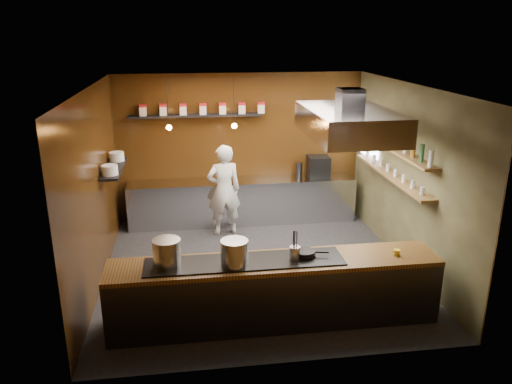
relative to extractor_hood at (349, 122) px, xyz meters
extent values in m
plane|color=black|center=(-1.30, 0.40, -2.51)|extent=(5.00, 5.00, 0.00)
plane|color=#311B08|center=(-1.30, 2.90, -1.01)|extent=(5.00, 0.00, 5.00)
plane|color=#311B08|center=(-3.80, 0.40, -1.01)|extent=(0.00, 5.00, 5.00)
plane|color=#423D25|center=(1.20, 0.40, -1.01)|extent=(0.00, 5.00, 5.00)
plane|color=silver|center=(-1.30, 0.40, 0.49)|extent=(5.00, 5.00, 0.00)
plane|color=white|center=(1.15, 2.10, -0.61)|extent=(0.00, 1.00, 1.00)
cube|color=silver|center=(-1.30, 2.57, -2.06)|extent=(4.60, 0.65, 0.90)
cube|color=#38383D|center=(-1.30, -1.20, -2.08)|extent=(4.40, 0.70, 0.86)
cube|color=brown|center=(-1.30, -1.20, -1.62)|extent=(4.40, 0.72, 0.06)
cube|color=black|center=(-1.70, -1.20, -1.58)|extent=(2.60, 0.55, 0.02)
cube|color=black|center=(-2.20, 2.76, -0.31)|extent=(2.60, 0.26, 0.04)
cube|color=black|center=(-3.64, 1.40, -0.96)|extent=(0.30, 1.40, 0.04)
cube|color=olive|center=(1.04, 0.70, -0.59)|extent=(0.26, 2.80, 0.04)
cube|color=olive|center=(1.04, 0.70, -1.06)|extent=(0.26, 2.80, 0.04)
cube|color=#38383D|center=(0.00, 0.00, 0.34)|extent=(0.35, 0.35, 0.30)
cube|color=silver|center=(0.00, 0.00, -0.01)|extent=(1.20, 2.00, 0.40)
cube|color=white|center=(0.00, 0.00, -0.22)|extent=(1.00, 1.80, 0.02)
cylinder|color=black|center=(-2.70, 2.10, 0.04)|extent=(0.01, 0.01, 0.90)
sphere|color=orange|center=(-2.70, 2.10, -0.41)|extent=(0.10, 0.10, 0.10)
cylinder|color=black|center=(-1.50, 2.10, 0.04)|extent=(0.01, 0.01, 0.90)
sphere|color=orange|center=(-1.50, 2.10, -0.41)|extent=(0.10, 0.10, 0.10)
cube|color=beige|center=(-3.20, 2.76, -0.20)|extent=(0.13, 0.13, 0.17)
cube|color=#AF151A|center=(-3.20, 2.76, -0.09)|extent=(0.13, 0.13, 0.05)
cube|color=beige|center=(-2.82, 2.76, -0.20)|extent=(0.13, 0.13, 0.17)
cube|color=#AF151A|center=(-2.82, 2.76, -0.09)|extent=(0.13, 0.13, 0.05)
cube|color=beige|center=(-2.43, 2.76, -0.20)|extent=(0.13, 0.13, 0.17)
cube|color=#AF151A|center=(-2.43, 2.76, -0.09)|extent=(0.13, 0.13, 0.05)
cube|color=beige|center=(-2.05, 2.76, -0.20)|extent=(0.13, 0.13, 0.17)
cube|color=#AF151A|center=(-2.05, 2.76, -0.09)|extent=(0.14, 0.13, 0.05)
cube|color=beige|center=(-1.67, 2.76, -0.20)|extent=(0.13, 0.13, 0.17)
cube|color=#AF151A|center=(-1.67, 2.76, -0.09)|extent=(0.14, 0.13, 0.05)
cube|color=beige|center=(-1.28, 2.76, -0.20)|extent=(0.13, 0.13, 0.17)
cube|color=#AF151A|center=(-1.28, 2.76, -0.09)|extent=(0.14, 0.13, 0.05)
cube|color=beige|center=(-0.90, 2.76, -0.20)|extent=(0.13, 0.13, 0.17)
cube|color=#AF151A|center=(-0.90, 2.76, -0.09)|extent=(0.14, 0.13, 0.05)
cylinder|color=white|center=(-3.64, 0.95, -0.86)|extent=(0.26, 0.26, 0.16)
cylinder|color=white|center=(-3.64, 1.85, -0.86)|extent=(0.26, 0.26, 0.16)
cylinder|color=silver|center=(1.04, -0.60, -0.45)|extent=(0.06, 0.06, 0.24)
cylinder|color=#2D5933|center=(1.04, -0.31, -0.45)|extent=(0.06, 0.06, 0.24)
cylinder|color=#8C601E|center=(1.04, -0.02, -0.45)|extent=(0.06, 0.06, 0.24)
cylinder|color=silver|center=(1.04, 0.27, -0.45)|extent=(0.06, 0.06, 0.24)
cylinder|color=#2D5933|center=(1.04, 0.56, -0.45)|extent=(0.06, 0.06, 0.24)
cylinder|color=#8C601E|center=(1.04, 0.84, -0.45)|extent=(0.06, 0.06, 0.24)
cylinder|color=silver|center=(1.04, 1.13, -0.45)|extent=(0.06, 0.06, 0.24)
cylinder|color=#2D5933|center=(1.04, 1.42, -0.45)|extent=(0.06, 0.06, 0.24)
cylinder|color=#8C601E|center=(1.04, 1.71, -0.45)|extent=(0.06, 0.06, 0.24)
cylinder|color=silver|center=(1.04, 2.00, -0.45)|extent=(0.06, 0.06, 0.24)
cylinder|color=silver|center=(1.04, -0.45, -0.97)|extent=(0.07, 0.07, 0.13)
cylinder|color=silver|center=(1.04, -0.12, -0.97)|extent=(0.07, 0.07, 0.13)
cylinder|color=silver|center=(1.04, 0.21, -0.97)|extent=(0.07, 0.07, 0.13)
cylinder|color=silver|center=(1.04, 0.54, -0.97)|extent=(0.07, 0.07, 0.13)
cylinder|color=silver|center=(1.04, 0.86, -0.97)|extent=(0.07, 0.07, 0.13)
cylinder|color=silver|center=(1.04, 1.19, -0.97)|extent=(0.07, 0.07, 0.13)
cylinder|color=silver|center=(1.04, 1.52, -0.97)|extent=(0.07, 0.07, 0.13)
cylinder|color=silver|center=(1.04, 1.85, -0.97)|extent=(0.07, 0.07, 0.13)
cylinder|color=#BBBDC2|center=(-2.70, -1.17, -1.39)|extent=(0.41, 0.41, 0.35)
cylinder|color=silver|center=(-1.84, -1.28, -1.40)|extent=(0.42, 0.42, 0.33)
cylinder|color=silver|center=(-1.05, -1.25, -1.47)|extent=(0.16, 0.16, 0.18)
cylinder|color=black|center=(-0.90, -1.15, -1.55)|extent=(0.30, 0.30, 0.04)
cylinder|color=black|center=(-0.90, -1.15, -1.51)|extent=(0.28, 0.28, 0.04)
cylinder|color=black|center=(-0.67, -1.20, -1.51)|extent=(0.18, 0.06, 0.02)
cylinder|color=gold|center=(0.34, -1.27, -1.54)|extent=(0.12, 0.12, 0.08)
cube|color=black|center=(0.28, 2.61, -1.39)|extent=(0.44, 0.42, 0.43)
imported|color=white|center=(-1.72, 2.00, -1.62)|extent=(0.70, 0.51, 1.77)
camera|label=1|loc=(-2.38, -7.06, 1.31)|focal=35.00mm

